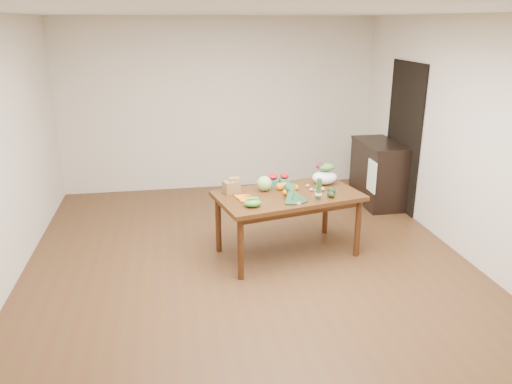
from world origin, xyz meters
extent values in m
plane|color=#4F2E1B|center=(0.00, 0.00, 0.00)|extent=(6.00, 6.00, 0.00)
cube|color=white|center=(0.00, 0.00, 2.70)|extent=(5.00, 6.00, 0.02)
cube|color=beige|center=(0.00, 3.00, 1.35)|extent=(5.00, 0.02, 2.70)
cube|color=beige|center=(0.00, -3.00, 1.35)|extent=(5.00, 0.02, 2.70)
cube|color=beige|center=(2.50, 0.00, 1.35)|extent=(0.02, 6.00, 2.70)
cube|color=#41270F|center=(0.48, 0.32, 0.38)|extent=(1.77, 1.22, 0.75)
cube|color=black|center=(2.48, 1.60, 1.05)|extent=(0.02, 1.00, 2.10)
cube|color=black|center=(2.22, 1.79, 0.47)|extent=(0.52, 1.02, 0.94)
cube|color=white|center=(1.96, 1.40, 0.55)|extent=(0.02, 0.28, 0.45)
sphere|color=#A5CC76|center=(0.24, 0.47, 0.84)|extent=(0.18, 0.18, 0.18)
sphere|color=orange|center=(0.42, 0.46, 0.79)|extent=(0.09, 0.09, 0.09)
sphere|color=orange|center=(0.48, 0.47, 0.79)|extent=(0.09, 0.09, 0.09)
sphere|color=orange|center=(0.60, 0.41, 0.79)|extent=(0.07, 0.07, 0.07)
ellipsoid|color=green|center=(0.01, -0.03, 0.79)|extent=(0.19, 0.14, 0.09)
ellipsoid|color=tan|center=(0.77, 0.36, 0.77)|extent=(0.05, 0.04, 0.04)
ellipsoid|color=tan|center=(0.81, 0.32, 0.77)|extent=(0.05, 0.04, 0.04)
ellipsoid|color=tan|center=(0.88, 0.44, 0.77)|extent=(0.06, 0.05, 0.05)
ellipsoid|color=tan|center=(0.77, 0.51, 0.77)|extent=(0.04, 0.04, 0.04)
ellipsoid|color=tan|center=(0.90, 0.34, 0.77)|extent=(0.05, 0.05, 0.05)
ellipsoid|color=black|center=(0.93, 0.11, 0.78)|extent=(0.10, 0.12, 0.07)
ellipsoid|color=black|center=(0.97, 0.23, 0.79)|extent=(0.11, 0.14, 0.08)
camera|label=1|loc=(-0.82, -4.91, 2.62)|focal=35.00mm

